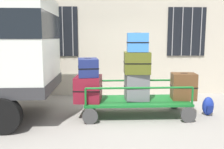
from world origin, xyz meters
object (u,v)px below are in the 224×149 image
object	(u,v)px
suitcase_midleft_bottom	(137,87)
suitcase_midleft_middle	(137,63)
suitcase_center_bottom	(184,86)
suitcase_left_bottom	(88,88)
suitcase_left_middle	(88,67)
suitcase_midleft_top	(137,42)
backpack	(208,106)
luggage_cart	(136,102)

from	to	relation	value
suitcase_midleft_bottom	suitcase_midleft_middle	distance (m)	0.56
suitcase_center_bottom	suitcase_midleft_middle	bearing A→B (deg)	-178.90
suitcase_left_bottom	suitcase_midleft_bottom	world-z (taller)	suitcase_midleft_bottom
suitcase_left_middle	suitcase_midleft_middle	world-z (taller)	suitcase_midleft_middle
suitcase_left_bottom	suitcase_midleft_top	size ratio (longest dim) A/B	1.53
suitcase_left_middle	suitcase_midleft_bottom	bearing A→B (deg)	-0.00
backpack	suitcase_left_bottom	bearing A→B (deg)	179.56
suitcase_midleft_middle	suitcase_midleft_top	world-z (taller)	suitcase_midleft_top
luggage_cart	suitcase_midleft_top	size ratio (longest dim) A/B	4.94
suitcase_midleft_middle	suitcase_midleft_top	xyz separation A→B (m)	(0.00, -0.03, 0.46)
suitcase_center_bottom	backpack	world-z (taller)	suitcase_center_bottom
luggage_cart	suitcase_midleft_top	xyz separation A→B (m)	(-0.00, -0.04, 1.39)
suitcase_midleft_bottom	backpack	size ratio (longest dim) A/B	1.42
suitcase_left_middle	suitcase_midleft_top	size ratio (longest dim) A/B	1.35
suitcase_center_bottom	suitcase_left_middle	bearing A→B (deg)	-178.64
suitcase_center_bottom	backpack	bearing A→B (deg)	-6.11
suitcase_left_bottom	suitcase_midleft_top	bearing A→B (deg)	-0.54
suitcase_midleft_middle	backpack	xyz separation A→B (m)	(1.70, -0.04, -1.04)
suitcase_left_middle	suitcase_center_bottom	world-z (taller)	suitcase_left_middle
suitcase_midleft_middle	backpack	size ratio (longest dim) A/B	1.38
suitcase_left_middle	backpack	xyz separation A→B (m)	(2.81, -0.01, -0.94)
suitcase_center_bottom	backpack	distance (m)	0.76
suitcase_left_bottom	suitcase_midleft_bottom	xyz separation A→B (m)	(1.11, -0.01, 0.03)
suitcase_midleft_middle	suitcase_center_bottom	world-z (taller)	suitcase_midleft_middle
suitcase_midleft_bottom	backpack	xyz separation A→B (m)	(1.70, -0.01, -0.48)
luggage_cart	backpack	size ratio (longest dim) A/B	5.57
luggage_cart	backpack	world-z (taller)	backpack
luggage_cart	suitcase_midleft_bottom	distance (m)	0.37
suitcase_midleft_top	backpack	distance (m)	2.26
suitcase_left_bottom	suitcase_midleft_middle	size ratio (longest dim) A/B	1.24
suitcase_midleft_bottom	luggage_cart	bearing A→B (deg)	90.00
suitcase_midleft_top	backpack	bearing A→B (deg)	-0.37
suitcase_left_middle	suitcase_midleft_top	xyz separation A→B (m)	(1.11, 0.00, 0.56)
suitcase_midleft_top	suitcase_midleft_bottom	bearing A→B (deg)	-90.00
luggage_cart	suitcase_left_middle	bearing A→B (deg)	-178.02
suitcase_left_bottom	suitcase_left_middle	size ratio (longest dim) A/B	1.13
suitcase_left_middle	backpack	size ratio (longest dim) A/B	1.52
luggage_cart	suitcase_left_bottom	xyz separation A→B (m)	(-1.11, -0.03, 0.34)
suitcase_midleft_bottom	suitcase_midleft_top	distance (m)	1.02
suitcase_midleft_bottom	suitcase_midleft_middle	bearing A→B (deg)	90.00
suitcase_left_bottom	backpack	world-z (taller)	suitcase_left_bottom
luggage_cart	suitcase_midleft_top	bearing A→B (deg)	-90.00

